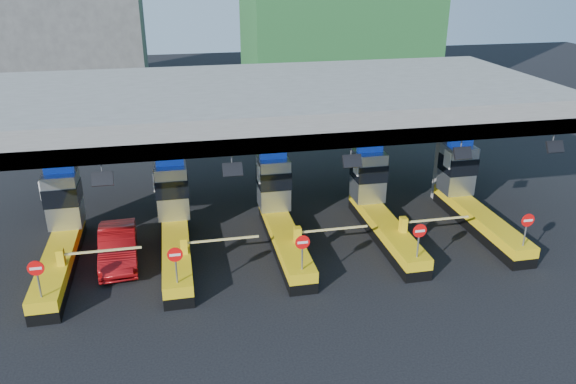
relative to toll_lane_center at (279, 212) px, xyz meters
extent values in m
plane|color=black|center=(0.00, -0.28, -1.40)|extent=(120.00, 120.00, 0.00)
cube|color=slate|center=(0.00, 2.72, 4.85)|extent=(28.00, 12.00, 1.50)
cube|color=#4C4C49|center=(0.00, -2.98, 4.45)|extent=(28.00, 0.60, 0.70)
cube|color=slate|center=(-10.00, 2.72, 1.35)|extent=(1.00, 1.00, 5.50)
cube|color=slate|center=(0.00, 2.72, 1.35)|extent=(1.00, 1.00, 5.50)
cube|color=slate|center=(10.00, 2.72, 1.35)|extent=(1.00, 1.00, 5.50)
cylinder|color=slate|center=(-7.50, -2.98, 3.85)|extent=(0.06, 0.06, 0.50)
cube|color=black|center=(-7.50, -3.18, 3.50)|extent=(0.80, 0.38, 0.54)
cylinder|color=slate|center=(-2.50, -2.98, 3.85)|extent=(0.06, 0.06, 0.50)
cube|color=black|center=(-2.50, -3.18, 3.50)|extent=(0.80, 0.38, 0.54)
cylinder|color=slate|center=(2.50, -2.98, 3.85)|extent=(0.06, 0.06, 0.50)
cube|color=black|center=(2.50, -3.18, 3.50)|extent=(0.80, 0.38, 0.54)
cylinder|color=slate|center=(7.50, -2.98, 3.85)|extent=(0.06, 0.06, 0.50)
cube|color=black|center=(7.50, -3.18, 3.50)|extent=(0.80, 0.38, 0.54)
cylinder|color=slate|center=(12.00, -2.98, 3.85)|extent=(0.06, 0.06, 0.50)
cube|color=black|center=(12.00, -3.18, 3.50)|extent=(0.80, 0.38, 0.54)
cube|color=black|center=(-10.00, -1.28, -1.15)|extent=(1.20, 8.00, 0.50)
cube|color=#E5B70C|center=(-10.00, -1.28, -0.65)|extent=(1.20, 8.00, 0.50)
cube|color=#9EA3A8|center=(-10.00, 1.52, 0.90)|extent=(1.50, 1.50, 2.60)
cube|color=black|center=(-10.00, 1.50, 1.20)|extent=(1.56, 1.56, 0.90)
cube|color=#0C2DBF|center=(-10.00, 1.52, 2.48)|extent=(1.30, 0.35, 0.55)
cube|color=white|center=(-10.80, 1.22, 1.60)|extent=(0.06, 0.70, 0.90)
cylinder|color=slate|center=(-10.00, -4.88, 0.25)|extent=(0.07, 0.07, 1.30)
cylinder|color=red|center=(-10.00, -4.91, 0.85)|extent=(0.60, 0.04, 0.60)
cube|color=white|center=(-10.00, -4.93, 0.85)|extent=(0.42, 0.02, 0.10)
cube|color=#E5B70C|center=(-9.65, -2.48, -0.05)|extent=(0.30, 0.35, 0.70)
cube|color=white|center=(-8.00, -2.48, 0.05)|extent=(3.20, 0.08, 0.08)
cube|color=black|center=(-5.00, -1.28, -1.15)|extent=(1.20, 8.00, 0.50)
cube|color=#E5B70C|center=(-5.00, -1.28, -0.65)|extent=(1.20, 8.00, 0.50)
cube|color=#9EA3A8|center=(-5.00, 1.52, 0.90)|extent=(1.50, 1.50, 2.60)
cube|color=black|center=(-5.00, 1.50, 1.20)|extent=(1.56, 1.56, 0.90)
cube|color=#0C2DBF|center=(-5.00, 1.52, 2.48)|extent=(1.30, 0.35, 0.55)
cube|color=white|center=(-5.80, 1.22, 1.60)|extent=(0.06, 0.70, 0.90)
cylinder|color=slate|center=(-5.00, -4.88, 0.25)|extent=(0.07, 0.07, 1.30)
cylinder|color=red|center=(-5.00, -4.91, 0.85)|extent=(0.60, 0.04, 0.60)
cube|color=white|center=(-5.00, -4.93, 0.85)|extent=(0.42, 0.02, 0.10)
cube|color=#E5B70C|center=(-4.65, -2.48, -0.05)|extent=(0.30, 0.35, 0.70)
cube|color=white|center=(-3.00, -2.48, 0.05)|extent=(3.20, 0.08, 0.08)
cube|color=black|center=(0.00, -1.28, -1.15)|extent=(1.20, 8.00, 0.50)
cube|color=#E5B70C|center=(0.00, -1.28, -0.65)|extent=(1.20, 8.00, 0.50)
cube|color=#9EA3A8|center=(0.00, 1.52, 0.90)|extent=(1.50, 1.50, 2.60)
cube|color=black|center=(0.00, 1.50, 1.20)|extent=(1.56, 1.56, 0.90)
cube|color=#0C2DBF|center=(0.00, 1.52, 2.48)|extent=(1.30, 0.35, 0.55)
cube|color=white|center=(-0.80, 1.22, 1.60)|extent=(0.06, 0.70, 0.90)
cylinder|color=slate|center=(0.00, -4.88, 0.25)|extent=(0.07, 0.07, 1.30)
cylinder|color=red|center=(0.00, -4.91, 0.85)|extent=(0.60, 0.04, 0.60)
cube|color=white|center=(0.00, -4.93, 0.85)|extent=(0.42, 0.02, 0.10)
cube|color=#E5B70C|center=(0.35, -2.48, -0.05)|extent=(0.30, 0.35, 0.70)
cube|color=white|center=(2.00, -2.48, 0.05)|extent=(3.20, 0.08, 0.08)
cube|color=black|center=(5.00, -1.28, -1.15)|extent=(1.20, 8.00, 0.50)
cube|color=#E5B70C|center=(5.00, -1.28, -0.65)|extent=(1.20, 8.00, 0.50)
cube|color=#9EA3A8|center=(5.00, 1.52, 0.90)|extent=(1.50, 1.50, 2.60)
cube|color=black|center=(5.00, 1.50, 1.20)|extent=(1.56, 1.56, 0.90)
cube|color=#0C2DBF|center=(5.00, 1.52, 2.48)|extent=(1.30, 0.35, 0.55)
cube|color=white|center=(4.20, 1.22, 1.60)|extent=(0.06, 0.70, 0.90)
cylinder|color=slate|center=(5.00, -4.88, 0.25)|extent=(0.07, 0.07, 1.30)
cylinder|color=red|center=(5.00, -4.91, 0.85)|extent=(0.60, 0.04, 0.60)
cube|color=white|center=(5.00, -4.93, 0.85)|extent=(0.42, 0.02, 0.10)
cube|color=#E5B70C|center=(5.35, -2.48, -0.05)|extent=(0.30, 0.35, 0.70)
cube|color=white|center=(7.00, -2.48, 0.05)|extent=(3.20, 0.08, 0.08)
cube|color=black|center=(10.00, -1.28, -1.15)|extent=(1.20, 8.00, 0.50)
cube|color=#E5B70C|center=(10.00, -1.28, -0.65)|extent=(1.20, 8.00, 0.50)
cube|color=#9EA3A8|center=(10.00, 1.52, 0.90)|extent=(1.50, 1.50, 2.60)
cube|color=black|center=(10.00, 1.50, 1.20)|extent=(1.56, 1.56, 0.90)
cube|color=#0C2DBF|center=(10.00, 1.52, 2.48)|extent=(1.30, 0.35, 0.55)
cube|color=white|center=(9.20, 1.22, 1.60)|extent=(0.06, 0.70, 0.90)
cylinder|color=slate|center=(10.00, -4.88, 0.25)|extent=(0.07, 0.07, 1.30)
cylinder|color=red|center=(10.00, -4.91, 0.85)|extent=(0.60, 0.04, 0.60)
cube|color=white|center=(10.00, -4.93, 0.85)|extent=(0.42, 0.02, 0.10)
cube|color=#E5B70C|center=(10.35, -2.48, -0.05)|extent=(0.30, 0.35, 0.70)
cube|color=white|center=(12.00, -2.48, 0.05)|extent=(3.20, 0.08, 0.08)
cube|color=#4C4C49|center=(-14.00, 35.72, 7.60)|extent=(14.00, 10.00, 18.00)
imported|color=maroon|center=(-7.55, -0.85, -0.64)|extent=(1.87, 4.68, 1.51)
camera|label=1|loc=(-4.61, -24.22, 11.28)|focal=35.00mm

